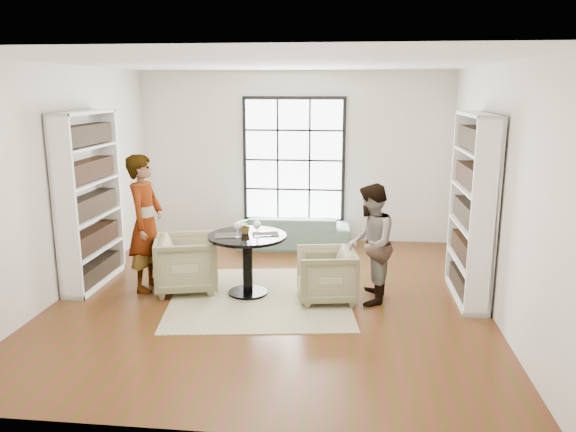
# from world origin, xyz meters

# --- Properties ---
(ground) EXTENTS (6.00, 6.00, 0.00)m
(ground) POSITION_xyz_m (0.00, 0.00, 0.00)
(ground) COLOR #552614
(room_shell) EXTENTS (6.00, 6.01, 6.00)m
(room_shell) POSITION_xyz_m (0.00, 0.54, 1.26)
(room_shell) COLOR silver
(room_shell) RESTS_ON ground
(rug) EXTENTS (2.61, 2.61, 0.01)m
(rug) POSITION_xyz_m (-0.15, -0.01, 0.01)
(rug) COLOR tan
(rug) RESTS_ON ground
(pedestal_table) EXTENTS (1.03, 1.03, 0.82)m
(pedestal_table) POSITION_xyz_m (-0.32, 0.09, 0.59)
(pedestal_table) COLOR black
(pedestal_table) RESTS_ON ground
(sofa) EXTENTS (1.97, 0.86, 0.57)m
(sofa) POSITION_xyz_m (0.04, 2.45, 0.28)
(sofa) COLOR gray
(sofa) RESTS_ON ground
(armchair_left) EXTENTS (1.02, 1.00, 0.76)m
(armchair_left) POSITION_xyz_m (-1.17, 0.16, 0.38)
(armchair_left) COLOR tan
(armchair_left) RESTS_ON ground
(armchair_right) EXTENTS (0.85, 0.84, 0.68)m
(armchair_right) POSITION_xyz_m (0.72, -0.01, 0.34)
(armchair_right) COLOR tan
(armchair_right) RESTS_ON ground
(person_left) EXTENTS (0.47, 0.69, 1.85)m
(person_left) POSITION_xyz_m (-1.72, 0.16, 0.93)
(person_left) COLOR gray
(person_left) RESTS_ON ground
(person_right) EXTENTS (0.66, 0.80, 1.54)m
(person_right) POSITION_xyz_m (1.27, -0.01, 0.77)
(person_right) COLOR gray
(person_right) RESTS_ON ground
(placemat_left) EXTENTS (0.39, 0.33, 0.01)m
(placemat_left) POSITION_xyz_m (-0.56, 0.01, 0.82)
(placemat_left) COLOR black
(placemat_left) RESTS_ON pedestal_table
(placemat_right) EXTENTS (0.39, 0.33, 0.01)m
(placemat_right) POSITION_xyz_m (-0.09, 0.13, 0.82)
(placemat_right) COLOR black
(placemat_right) RESTS_ON pedestal_table
(cutlery_left) EXTENTS (0.19, 0.25, 0.01)m
(cutlery_left) POSITION_xyz_m (-0.56, 0.01, 0.83)
(cutlery_left) COLOR silver
(cutlery_left) RESTS_ON placemat_left
(cutlery_right) EXTENTS (0.19, 0.25, 0.01)m
(cutlery_right) POSITION_xyz_m (-0.09, 0.13, 0.83)
(cutlery_right) COLOR silver
(cutlery_right) RESTS_ON placemat_right
(wine_glass_left) EXTENTS (0.09, 0.09, 0.21)m
(wine_glass_left) POSITION_xyz_m (-0.42, -0.05, 0.97)
(wine_glass_left) COLOR silver
(wine_glass_left) RESTS_ON pedestal_table
(wine_glass_right) EXTENTS (0.10, 0.10, 0.22)m
(wine_glass_right) POSITION_xyz_m (-0.18, -0.00, 0.98)
(wine_glass_right) COLOR silver
(wine_glass_right) RESTS_ON pedestal_table
(flower_centerpiece) EXTENTS (0.20, 0.18, 0.21)m
(flower_centerpiece) POSITION_xyz_m (-0.35, 0.16, 0.92)
(flower_centerpiece) COLOR gray
(flower_centerpiece) RESTS_ON pedestal_table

